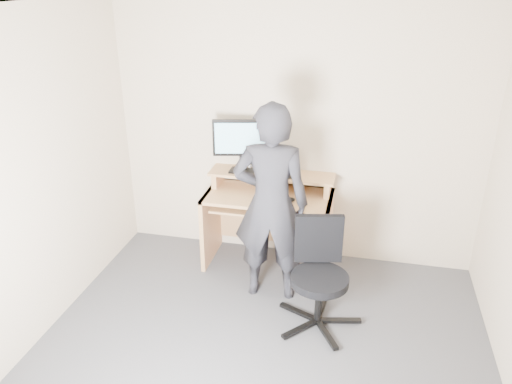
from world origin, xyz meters
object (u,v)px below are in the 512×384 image
at_px(desk, 270,210).
at_px(office_chair, 319,270).
at_px(monitor, 242,141).
at_px(person, 271,204).

height_order(desk, office_chair, desk).
bearing_deg(desk, office_chair, -55.90).
relative_size(desk, monitor, 2.22).
height_order(office_chair, person, person).
bearing_deg(person, desk, -83.27).
height_order(monitor, office_chair, monitor).
relative_size(desk, person, 0.68).
distance_m(monitor, person, 0.79).
xyz_separation_m(monitor, office_chair, (0.86, -0.89, -0.74)).
distance_m(office_chair, person, 0.68).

